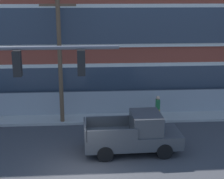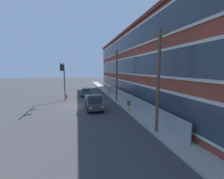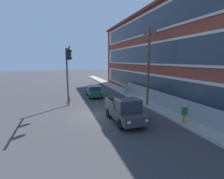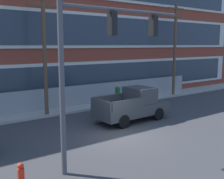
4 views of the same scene
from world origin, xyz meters
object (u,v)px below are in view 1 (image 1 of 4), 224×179
(traffic_signal_mast, at_px, (3,92))
(pedestrian_near_cabinet, at_px, (158,107))
(utility_pole_near_corner, at_px, (60,50))
(pickup_truck_dark_grey, at_px, (135,134))

(traffic_signal_mast, relative_size, pedestrian_near_cabinet, 3.83)
(utility_pole_near_corner, bearing_deg, pedestrian_near_cabinet, -0.00)
(pickup_truck_dark_grey, xyz_separation_m, pedestrian_near_cabinet, (2.03, 4.25, 0.00))
(traffic_signal_mast, distance_m, pedestrian_near_cabinet, 11.84)
(pickup_truck_dark_grey, height_order, utility_pole_near_corner, utility_pole_near_corner)
(utility_pole_near_corner, xyz_separation_m, pedestrian_near_cabinet, (6.07, -0.00, -3.75))
(traffic_signal_mast, relative_size, utility_pole_near_corner, 0.76)
(pickup_truck_dark_grey, relative_size, pedestrian_near_cabinet, 2.99)
(traffic_signal_mast, bearing_deg, pedestrian_near_cabinet, 48.78)
(pickup_truck_dark_grey, distance_m, utility_pole_near_corner, 6.96)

